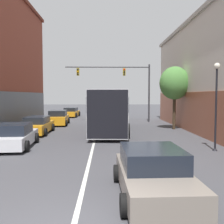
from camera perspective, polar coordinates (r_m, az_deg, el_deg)
lane_center_line at (r=19.14m, az=-3.56°, el=-5.12°), size 0.14×39.65×0.01m
bus at (r=21.20m, az=-0.51°, el=0.80°), size 3.22×11.06×3.32m
hatchback_foreground at (r=7.95m, az=8.94°, el=-13.03°), size 2.25×4.24×1.35m
parked_car_left_near at (r=26.51m, az=-11.62°, el=-1.27°), size 2.19×4.46×1.46m
parked_car_left_mid at (r=20.76m, az=-15.83°, el=-2.81°), size 1.93×4.62×1.33m
parked_car_left_far at (r=35.98m, az=-8.87°, el=-0.08°), size 2.18×4.22×1.28m
parked_car_left_distant at (r=15.68m, az=-20.65°, el=-4.94°), size 2.42×4.46×1.35m
traffic_signal_gantry at (r=28.84m, az=2.50°, el=7.03°), size 9.24×0.36×6.30m
street_lamp at (r=14.68m, az=21.73°, el=2.39°), size 0.32×0.32×4.59m
street_tree_near at (r=23.11m, az=13.46°, el=6.09°), size 2.57×2.31×5.39m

